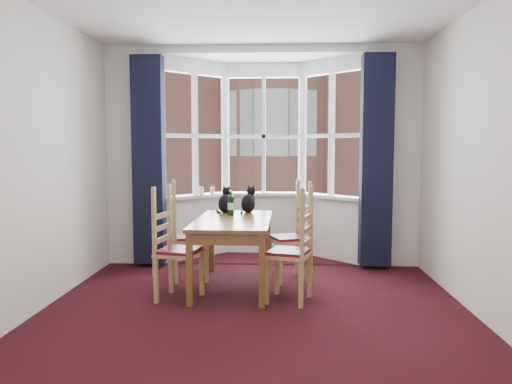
# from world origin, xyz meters

# --- Properties ---
(floor) EXTENTS (4.50, 4.50, 0.00)m
(floor) POSITION_xyz_m (0.00, 0.00, 0.00)
(floor) COLOR black
(floor) RESTS_ON ground
(wall_left) EXTENTS (0.00, 4.50, 4.50)m
(wall_left) POSITION_xyz_m (-2.00, 0.00, 1.40)
(wall_left) COLOR silver
(wall_left) RESTS_ON floor
(wall_right) EXTENTS (0.00, 4.50, 4.50)m
(wall_right) POSITION_xyz_m (2.00, 0.00, 1.40)
(wall_right) COLOR silver
(wall_right) RESTS_ON floor
(wall_near) EXTENTS (4.00, 0.00, 4.00)m
(wall_near) POSITION_xyz_m (0.00, -2.25, 1.40)
(wall_near) COLOR silver
(wall_near) RESTS_ON floor
(wall_back_pier_left) EXTENTS (0.70, 0.12, 2.80)m
(wall_back_pier_left) POSITION_xyz_m (-1.65, 2.25, 1.40)
(wall_back_pier_left) COLOR silver
(wall_back_pier_left) RESTS_ON floor
(wall_back_pier_right) EXTENTS (0.70, 0.12, 2.80)m
(wall_back_pier_right) POSITION_xyz_m (1.65, 2.25, 1.40)
(wall_back_pier_right) COLOR silver
(wall_back_pier_right) RESTS_ON floor
(bay_window) EXTENTS (2.76, 0.94, 2.80)m
(bay_window) POSITION_xyz_m (0.00, 2.75, 1.40)
(bay_window) COLOR white
(bay_window) RESTS_ON floor
(curtain_left) EXTENTS (0.38, 0.22, 2.60)m
(curtain_left) POSITION_xyz_m (-1.42, 2.07, 1.35)
(curtain_left) COLOR black
(curtain_left) RESTS_ON floor
(curtain_right) EXTENTS (0.38, 0.22, 2.60)m
(curtain_right) POSITION_xyz_m (1.42, 2.07, 1.35)
(curtain_right) COLOR black
(curtain_right) RESTS_ON floor
(dining_table) EXTENTS (0.82, 1.50, 0.75)m
(dining_table) POSITION_xyz_m (-0.27, 1.16, 0.66)
(dining_table) COLOR brown
(dining_table) RESTS_ON floor
(chair_left_near) EXTENTS (0.48, 0.49, 0.92)m
(chair_left_near) POSITION_xyz_m (-0.86, 0.71, 0.47)
(chair_left_near) COLOR tan
(chair_left_near) RESTS_ON floor
(chair_left_far) EXTENTS (0.49, 0.50, 0.92)m
(chair_left_far) POSITION_xyz_m (-0.88, 1.43, 0.47)
(chair_left_far) COLOR tan
(chair_left_far) RESTS_ON floor
(chair_right_near) EXTENTS (0.50, 0.52, 0.92)m
(chair_right_near) POSITION_xyz_m (0.41, 0.66, 0.47)
(chair_right_near) COLOR tan
(chair_right_near) RESTS_ON floor
(chair_right_far) EXTENTS (0.52, 0.53, 0.92)m
(chair_right_far) POSITION_xyz_m (0.42, 1.49, 0.47)
(chair_right_far) COLOR tan
(chair_right_far) RESTS_ON floor
(cat_left) EXTENTS (0.18, 0.25, 0.33)m
(cat_left) POSITION_xyz_m (-0.41, 1.69, 0.87)
(cat_left) COLOR black
(cat_left) RESTS_ON dining_table
(cat_right) EXTENTS (0.25, 0.28, 0.33)m
(cat_right) POSITION_xyz_m (-0.14, 1.72, 0.87)
(cat_right) COLOR black
(cat_right) RESTS_ON dining_table
(wine_bottle) EXTENTS (0.07, 0.07, 0.28)m
(wine_bottle) POSITION_xyz_m (-0.33, 1.46, 0.87)
(wine_bottle) COLOR black
(wine_bottle) RESTS_ON dining_table
(candle_tall) EXTENTS (0.06, 0.06, 0.11)m
(candle_tall) POSITION_xyz_m (-0.84, 2.60, 0.92)
(candle_tall) COLOR white
(candle_tall) RESTS_ON bay_window
(candle_short) EXTENTS (0.06, 0.06, 0.10)m
(candle_short) POSITION_xyz_m (-0.69, 2.63, 0.92)
(candle_short) COLOR white
(candle_short) RESTS_ON bay_window
(street) EXTENTS (80.00, 80.00, 0.00)m
(street) POSITION_xyz_m (0.00, 32.25, -6.00)
(street) COLOR #333335
(street) RESTS_ON ground
(tenement_building) EXTENTS (18.40, 7.80, 15.20)m
(tenement_building) POSITION_xyz_m (0.00, 14.01, 1.60)
(tenement_building) COLOR #9E6351
(tenement_building) RESTS_ON street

